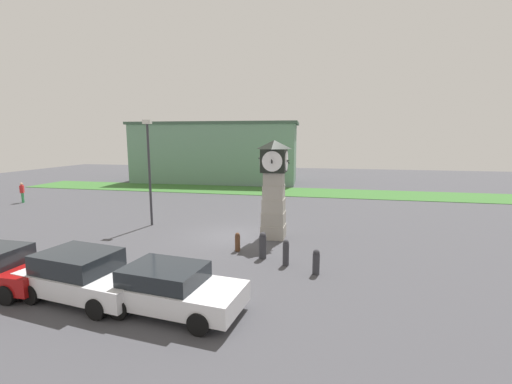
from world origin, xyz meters
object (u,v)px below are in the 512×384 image
Objects in this scene: bollard_near_tower at (316,262)px; bollard_far_row at (263,245)px; street_lamp_near_road at (149,165)px; pedestrian_near_bench at (22,191)px; clock_tower at (274,188)px; bollard_mid_row at (286,252)px; car_near_tower at (84,275)px; car_by_building at (172,288)px; bollard_end_row at (238,242)px.

bollard_far_row reaches higher than bollard_near_tower.
pedestrian_near_bench is at bearing 162.21° from street_lamp_near_road.
clock_tower is 4.66× the size of bollard_mid_row.
bollard_mid_row is 0.67× the size of pedestrian_near_bench.
bollard_far_row is (-2.33, 1.29, 0.09)m from bollard_near_tower.
bollard_far_row is 23.20m from pedestrian_near_bench.
street_lamp_near_road is at bearing 150.74° from bollard_near_tower.
clock_tower is at bearing 106.35° from bollard_mid_row.
car_near_tower is 1.03× the size of car_by_building.
car_by_building is (-1.77, -8.30, -1.92)m from clock_tower.
clock_tower is at bearing -14.39° from pedestrian_near_bench.
car_by_building is (-2.90, -4.47, 0.17)m from bollard_mid_row.
clock_tower is 3.58m from bollard_end_row.
pedestrian_near_bench is (-19.67, 13.80, 0.20)m from car_by_building.
bollard_far_row is 1.51m from bollard_end_row.
bollard_end_row is at bearing -21.69° from pedestrian_near_bench.
car_by_building is at bearing -137.70° from bollard_near_tower.
clock_tower is 22.20m from pedestrian_near_bench.
bollard_near_tower is at bearing 25.77° from car_near_tower.
street_lamp_near_road reaches higher than bollard_far_row.
bollard_mid_row is (1.12, -3.83, -2.09)m from clock_tower.
bollard_mid_row is 1.24m from bollard_far_row.
bollard_near_tower is (2.38, -4.52, -2.14)m from clock_tower.
pedestrian_near_bench reaches higher than bollard_far_row.
bollard_far_row is 0.26× the size of car_near_tower.
bollard_end_row is (-1.28, -2.52, -2.20)m from clock_tower.
clock_tower is 5.77× the size of bollard_end_row.
car_near_tower is at bearing -145.15° from bollard_mid_row.
pedestrian_near_bench is (-21.49, 8.73, 0.33)m from bollard_far_row.
bollard_far_row is 0.19× the size of street_lamp_near_road.
bollard_end_row is at bearing 151.24° from bollard_near_tower.
bollard_end_row is at bearing -116.99° from clock_tower.
car_near_tower is at bearing -154.23° from bollard_near_tower.
street_lamp_near_road is at bearing -17.79° from pedestrian_near_bench.
clock_tower is 3.12× the size of pedestrian_near_bench.
bollard_mid_row is 5.33m from car_by_building.
bollard_end_row is at bearing 85.15° from car_by_building.
pedestrian_near_bench is at bearing 144.95° from car_by_building.
clock_tower is 8.70m from car_by_building.
clock_tower is 9.65m from car_near_tower.
pedestrian_near_bench reaches higher than bollard_end_row.
car_by_building is (-4.15, -3.77, 0.22)m from bollard_near_tower.
pedestrian_near_bench is (-16.48, 13.57, 0.15)m from car_near_tower.
bollard_mid_row is at bearing 150.95° from bollard_near_tower.
bollard_mid_row is 0.24× the size of car_near_tower.
bollard_end_row is at bearing 151.39° from bollard_mid_row.
bollard_near_tower is 0.91× the size of bollard_mid_row.
bollard_near_tower is at bearing 42.30° from car_by_building.
street_lamp_near_road is (-7.58, 1.06, 0.96)m from clock_tower.
bollard_far_row is at bearing -29.35° from street_lamp_near_road.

